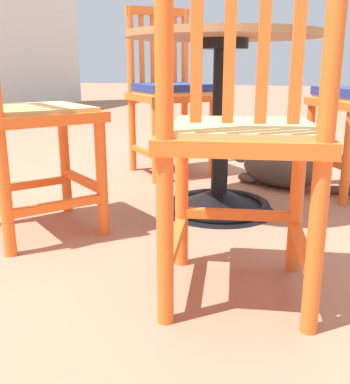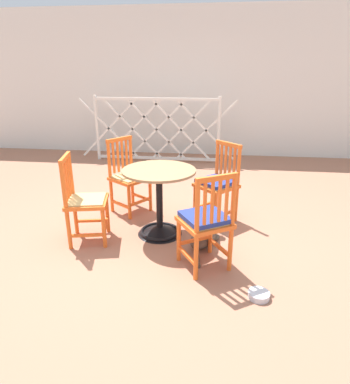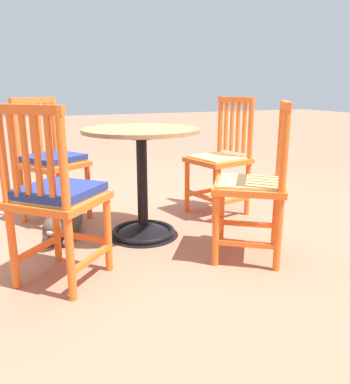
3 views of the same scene
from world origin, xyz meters
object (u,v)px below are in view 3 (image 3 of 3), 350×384
cafe_table (143,195)px  orange_chair_by_planter (56,198)px  orange_chair_near_fence (254,186)px  tabby_cat (64,224)px  orange_chair_facing_out (51,162)px  orange_chair_at_corner (221,160)px

cafe_table → orange_chair_by_planter: orange_chair_by_planter is taller
cafe_table → orange_chair_near_fence: orange_chair_near_fence is taller
tabby_cat → orange_chair_near_fence: bearing=142.9°
orange_chair_facing_out → orange_chair_near_fence: (-0.99, 1.16, -0.01)m
orange_chair_by_planter → orange_chair_at_corner: bearing=-153.1°
orange_chair_at_corner → tabby_cat: 1.28m
cafe_table → orange_chair_near_fence: size_ratio=0.83×
orange_chair_at_corner → tabby_cat: orange_chair_at_corner is taller
orange_chair_facing_out → orange_chair_at_corner: (-1.24, 0.34, -0.01)m
orange_chair_facing_out → orange_chair_at_corner: same height
cafe_table → orange_chair_facing_out: orange_chair_facing_out is taller
orange_chair_near_fence → tabby_cat: bearing=-37.1°
orange_chair_by_planter → cafe_table: bearing=-143.7°
orange_chair_facing_out → orange_chair_near_fence: same height
orange_chair_by_planter → orange_chair_at_corner: 1.50m
cafe_table → orange_chair_at_corner: orange_chair_at_corner is taller
cafe_table → orange_chair_by_planter: (0.60, 0.44, 0.16)m
orange_chair_facing_out → orange_chair_by_planter: same height
cafe_table → orange_chair_facing_out: size_ratio=0.83×
cafe_table → orange_chair_at_corner: (-0.73, -0.23, 0.15)m
orange_chair_facing_out → orange_chair_by_planter: size_ratio=1.00×
orange_chair_at_corner → tabby_cat: bearing=3.2°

